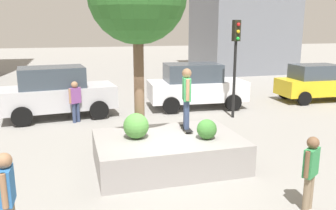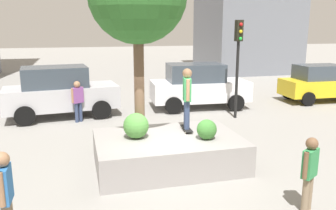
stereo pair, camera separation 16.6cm
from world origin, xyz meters
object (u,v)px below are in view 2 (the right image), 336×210
at_px(bystander_watching, 310,169).
at_px(pedestrian_crossing, 5,192).
at_px(planter_ledge, 168,151).
at_px(skateboarder, 187,94).
at_px(police_car, 198,86).
at_px(traffic_light_corner, 238,52).
at_px(skateboard, 187,129).
at_px(passerby_with_bag, 78,99).
at_px(sedan_parked, 60,92).
at_px(taxi_cab, 321,83).

xyz_separation_m(bystander_watching, pedestrian_crossing, (-5.87, 0.35, 0.07)).
distance_m(planter_ledge, skateboarder, 1.71).
height_order(police_car, traffic_light_corner, traffic_light_corner).
distance_m(skateboard, passerby_with_bag, 5.80).
bearing_deg(passerby_with_bag, pedestrian_crossing, -99.05).
xyz_separation_m(planter_ledge, traffic_light_corner, (4.13, 4.34, 2.38)).
bearing_deg(pedestrian_crossing, traffic_light_corner, 42.36).
relative_size(police_car, bystander_watching, 2.90).
height_order(planter_ledge, skateboard, skateboard).
xyz_separation_m(skateboard, skateboarder, (0.00, -0.00, 1.03)).
bearing_deg(passerby_with_bag, sedan_parked, 124.61).
bearing_deg(taxi_cab, planter_ledge, -147.34).
bearing_deg(skateboarder, pedestrian_crossing, -143.57).
relative_size(planter_ledge, passerby_with_bag, 2.35).
relative_size(planter_ledge, taxi_cab, 0.95).
xyz_separation_m(taxi_cab, traffic_light_corner, (-5.73, -1.98, 1.84)).
bearing_deg(police_car, skateboarder, -112.63).
xyz_separation_m(skateboard, sedan_parked, (-3.76, 5.98, 0.20)).
height_order(traffic_light_corner, passerby_with_bag, traffic_light_corner).
xyz_separation_m(skateboarder, pedestrian_crossing, (-4.34, -3.20, -0.92)).
height_order(skateboard, skateboarder, skateboarder).
xyz_separation_m(planter_ledge, pedestrian_crossing, (-3.66, -2.76, 0.58)).
relative_size(planter_ledge, skateboarder, 2.26).
distance_m(skateboard, bystander_watching, 3.87).
bearing_deg(bystander_watching, skateboard, 113.30).
bearing_deg(sedan_parked, skateboarder, -57.83).
distance_m(skateboarder, sedan_parked, 7.11).
relative_size(skateboard, pedestrian_crossing, 0.47).
height_order(skateboard, pedestrian_crossing, pedestrian_crossing).
distance_m(bystander_watching, passerby_with_bag, 9.64).
height_order(skateboard, traffic_light_corner, traffic_light_corner).
distance_m(planter_ledge, traffic_light_corner, 6.44).
xyz_separation_m(skateboarder, police_car, (2.53, 6.07, -0.85)).
bearing_deg(taxi_cab, pedestrian_crossing, -146.11).
bearing_deg(skateboard, traffic_light_corner, 48.49).
bearing_deg(skateboarder, passerby_with_bag, 121.64).
xyz_separation_m(police_car, bystander_watching, (-1.00, -9.62, -0.14)).
height_order(taxi_cab, passerby_with_bag, taxi_cab).
bearing_deg(police_car, passerby_with_bag, -168.47).
xyz_separation_m(planter_ledge, passerby_with_bag, (-2.36, 5.37, 0.55)).
bearing_deg(traffic_light_corner, skateboard, -131.51).
distance_m(sedan_parked, police_car, 6.29).
relative_size(planter_ledge, pedestrian_crossing, 2.27).
distance_m(skateboarder, bystander_watching, 3.99).
distance_m(police_car, passerby_with_bag, 5.69).
relative_size(skateboard, sedan_parked, 0.17).
bearing_deg(bystander_watching, pedestrian_crossing, 176.54).
height_order(sedan_parked, police_car, sedan_parked).
height_order(planter_ledge, pedestrian_crossing, pedestrian_crossing).
relative_size(skateboard, skateboarder, 0.46).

